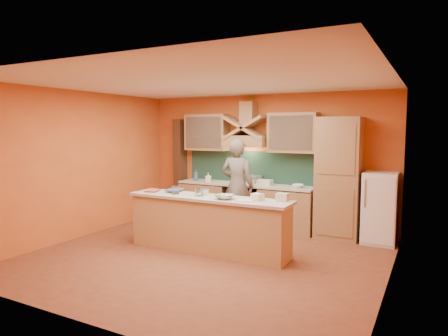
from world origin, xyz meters
The scene contains 36 objects.
floor centered at (0.00, 0.00, 0.00)m, with size 5.50×5.00×0.01m, color brown.
ceiling centered at (0.00, 0.00, 2.80)m, with size 5.50×5.00×0.01m, color white.
wall_back centered at (0.00, 2.50, 1.40)m, with size 5.50×0.02×2.80m, color orange.
wall_front centered at (0.00, -2.50, 1.40)m, with size 5.50×0.02×2.80m, color orange.
wall_left centered at (-2.75, 0.00, 1.40)m, with size 0.02×5.00×2.80m, color orange.
wall_right centered at (2.75, 0.00, 1.40)m, with size 0.02×5.00×2.80m, color orange.
base_cabinet_left centered at (-1.25, 2.20, 0.43)m, with size 1.10×0.60×0.86m, color #A2764A.
base_cabinet_right centered at (0.65, 2.20, 0.43)m, with size 1.10×0.60×0.86m, color #A2764A.
counter_top centered at (-0.30, 2.20, 0.90)m, with size 3.00×0.62×0.04m, color beige.
stove centered at (-0.30, 2.20, 0.45)m, with size 0.60×0.58×0.90m, color black.
backsplash centered at (-0.30, 2.48, 1.25)m, with size 3.00×0.03×0.70m, color #19382D.
range_hood centered at (-0.30, 2.25, 1.82)m, with size 0.92×0.50×0.24m, color #A2764A.
hood_chimney centered at (-0.30, 2.35, 2.40)m, with size 0.30×0.30×0.50m, color #A2764A.
upper_cabinet_left centered at (-1.30, 2.33, 2.00)m, with size 1.00×0.35×0.80m, color #A2764A.
upper_cabinet_right centered at (0.70, 2.33, 2.00)m, with size 1.00×0.35×0.80m, color #A2764A.
pantry_column centered at (1.65, 2.20, 1.15)m, with size 0.80×0.60×2.30m, color #A2764A.
fridge centered at (2.40, 2.20, 0.65)m, with size 0.58×0.60×1.30m, color white.
trim_column_left centered at (-2.05, 2.35, 1.15)m, with size 0.20×0.30×2.30m, color #472816.
island_body centered at (-0.10, 0.30, 0.44)m, with size 2.80×0.55×0.88m, color tan.
island_top centered at (-0.10, 0.30, 0.92)m, with size 2.90×0.62×0.05m, color beige.
person centered at (-0.26, 1.74, 0.94)m, with size 0.69×0.45×1.88m, color #70665B.
pot_large centered at (-0.43, 2.20, 0.98)m, with size 0.22×0.22×0.17m, color silver.
pot_small centered at (-0.19, 2.30, 0.96)m, with size 0.19×0.19×0.13m, color silver.
soap_bottle_a centered at (-1.12, 2.07, 1.02)m, with size 0.09×0.09×0.20m, color white.
soap_bottle_b centered at (-1.48, 2.13, 1.05)m, with size 0.10×0.10×0.26m, color #2F5A82.
bowl_back centered at (0.87, 2.15, 0.95)m, with size 0.22×0.22×0.07m, color white.
dish_rack centered at (0.15, 2.22, 0.97)m, with size 0.29×0.23×0.11m, color silver.
book_lower centered at (-1.37, 0.27, 0.96)m, with size 0.21×0.29×0.03m, color #B94342.
book_upper centered at (-1.01, 0.45, 0.98)m, with size 0.24×0.33×0.02m, color #3A5D80.
jar_large centered at (-0.74, 0.26, 1.02)m, with size 0.13×0.13×0.14m, color silver.
jar_small centered at (-0.27, 0.29, 1.01)m, with size 0.13×0.13×0.13m, color silver.
kitchen_scale centered at (-0.23, 0.40, 1.00)m, with size 0.12×0.12×0.10m, color white.
mixing_bowl centered at (0.26, 0.21, 0.98)m, with size 0.31×0.31×0.08m, color white.
cloth centered at (0.63, 0.20, 0.95)m, with size 0.25×0.19×0.02m, color beige.
grocery_bag_a centered at (1.14, 0.50, 1.01)m, with size 0.19×0.15×0.12m, color beige.
grocery_bag_b centered at (0.77, 0.36, 1.00)m, with size 0.18×0.14×0.11m, color beige.
Camera 1 is at (3.24, -5.42, 2.08)m, focal length 32.00 mm.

